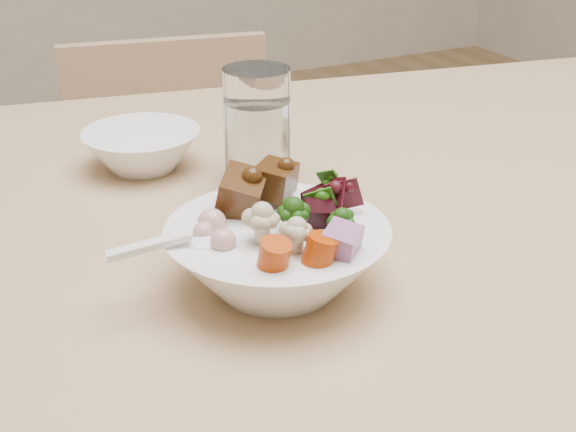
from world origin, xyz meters
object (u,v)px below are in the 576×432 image
Objects in this scene: chair_far at (183,242)px; water_glass at (257,129)px; food_bowl at (278,252)px; dining_table at (387,288)px; side_bowl at (142,150)px.

water_glass is (-0.08, -0.53, 0.41)m from chair_far.
chair_far is 0.86m from food_bowl.
dining_table is 0.21m from food_bowl.
food_bowl is 0.24m from water_glass.
dining_table is 0.73m from chair_far.
food_bowl reaches higher than side_bowl.
chair_far is at bearing 99.86° from dining_table.
dining_table is at bearing -63.19° from water_glass.
side_bowl is at bearing -102.10° from chair_far.
chair_far is 6.12× the size of side_bowl.
dining_table is 15.06× the size of water_glass.
water_glass reaches higher than food_bowl.
food_bowl is at bearing -85.83° from side_bowl.
dining_table is 0.22m from water_glass.
dining_table is 2.29× the size of chair_far.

